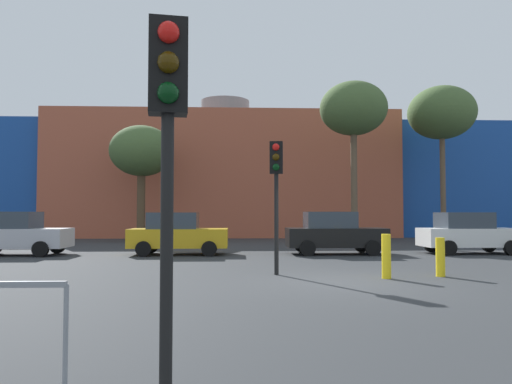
% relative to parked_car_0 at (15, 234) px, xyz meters
% --- Properties ---
extents(ground_plane, '(200.00, 200.00, 0.00)m').
position_rel_parked_car_0_xyz_m(ground_plane, '(11.76, -8.12, -0.88)').
color(ground_plane, '#2D3033').
extents(building_backdrop, '(44.73, 13.43, 11.06)m').
position_rel_parked_car_0_xyz_m(building_backdrop, '(8.10, 19.74, 3.56)').
color(building_backdrop, '#B2563D').
rests_on(building_backdrop, ground_plane).
extents(parked_car_0, '(4.10, 2.01, 1.78)m').
position_rel_parked_car_0_xyz_m(parked_car_0, '(0.00, 0.00, 0.00)').
color(parked_car_0, silver).
rests_on(parked_car_0, ground_plane).
extents(parked_car_1, '(4.02, 1.98, 1.74)m').
position_rel_parked_car_0_xyz_m(parked_car_1, '(6.59, 0.00, -0.02)').
color(parked_car_1, gold).
rests_on(parked_car_1, ground_plane).
extents(parked_car_2, '(4.10, 2.01, 1.78)m').
position_rel_parked_car_0_xyz_m(parked_car_2, '(13.13, 0.00, -0.00)').
color(parked_car_2, black).
rests_on(parked_car_2, ground_plane).
extents(parked_car_3, '(4.04, 1.98, 1.75)m').
position_rel_parked_car_0_xyz_m(parked_car_3, '(18.87, -0.00, -0.01)').
color(parked_car_3, white).
rests_on(parked_car_3, ground_plane).
extents(traffic_light_near_left, '(0.39, 0.38, 3.53)m').
position_rel_parked_car_0_xyz_m(traffic_light_near_left, '(8.38, -15.64, 1.71)').
color(traffic_light_near_left, black).
rests_on(traffic_light_near_left, ground_plane).
extents(traffic_light_island, '(0.39, 0.38, 3.72)m').
position_rel_parked_car_0_xyz_m(traffic_light_island, '(10.14, -6.72, 1.86)').
color(traffic_light_island, black).
rests_on(traffic_light_island, ground_plane).
extents(bare_tree_0, '(4.17, 4.17, 9.70)m').
position_rel_parked_car_0_xyz_m(bare_tree_0, '(21.90, 9.32, 7.09)').
color(bare_tree_0, brown).
rests_on(bare_tree_0, ground_plane).
extents(bare_tree_1, '(3.93, 3.93, 7.15)m').
position_rel_parked_car_0_xyz_m(bare_tree_1, '(3.17, 9.81, 4.62)').
color(bare_tree_1, brown).
rests_on(bare_tree_1, ground_plane).
extents(bare_tree_2, '(3.89, 3.89, 9.34)m').
position_rel_parked_car_0_xyz_m(bare_tree_2, '(15.80, 7.25, 6.81)').
color(bare_tree_2, brown).
rests_on(bare_tree_2, ground_plane).
extents(bollard_yellow_0, '(0.24, 0.24, 1.05)m').
position_rel_parked_car_0_xyz_m(bollard_yellow_0, '(14.54, -7.24, -0.36)').
color(bollard_yellow_0, yellow).
rests_on(bollard_yellow_0, ground_plane).
extents(bollard_yellow_1, '(0.24, 0.24, 1.16)m').
position_rel_parked_car_0_xyz_m(bollard_yellow_1, '(12.96, -7.58, -0.30)').
color(bollard_yellow_1, yellow).
rests_on(bollard_yellow_1, ground_plane).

